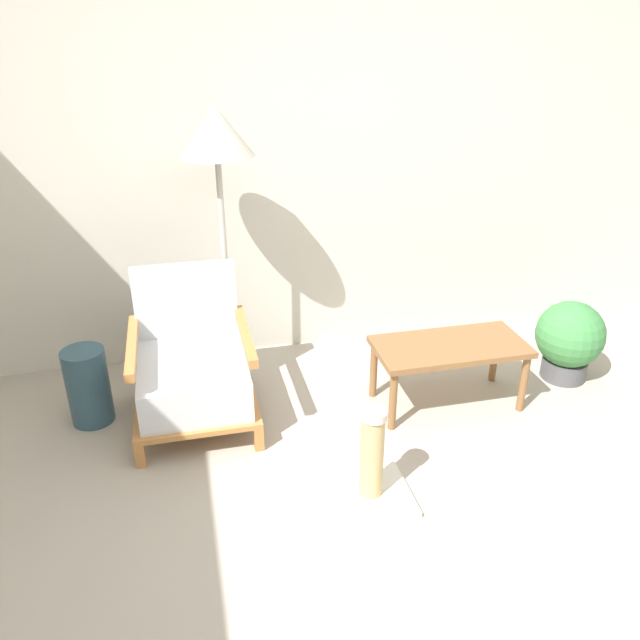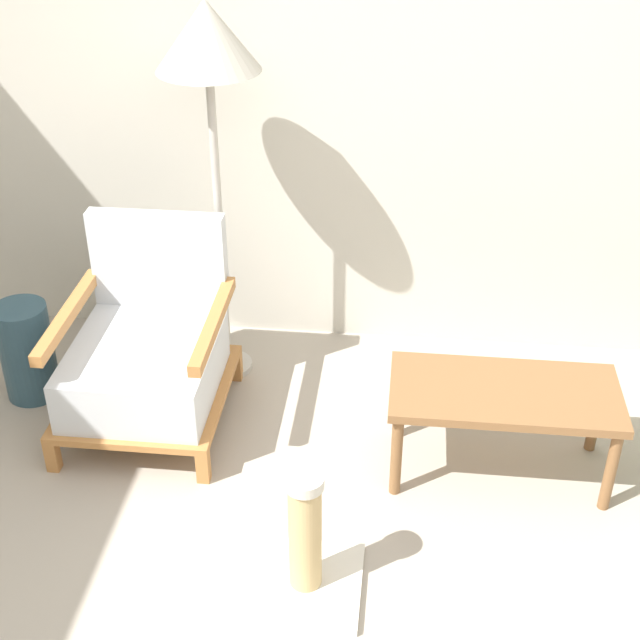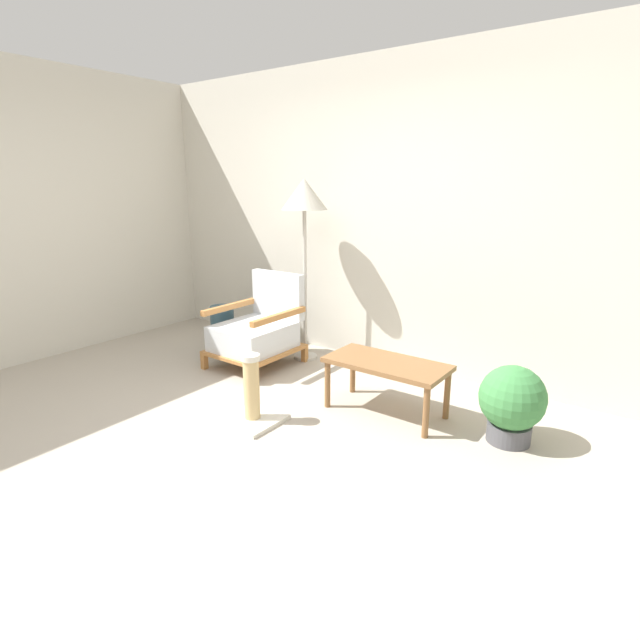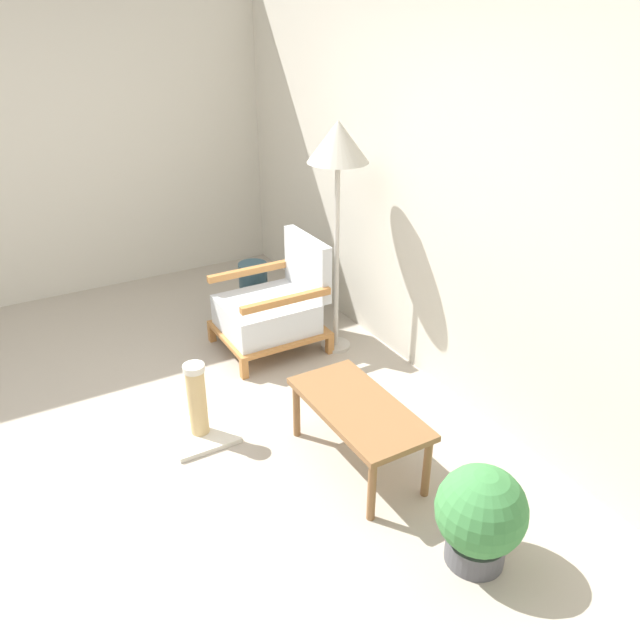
{
  "view_description": "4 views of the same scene",
  "coord_description": "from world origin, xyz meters",
  "px_view_note": "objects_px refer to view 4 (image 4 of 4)",
  "views": [
    {
      "loc": [
        -0.9,
        -1.79,
        2.09
      ],
      "look_at": [
        -0.17,
        1.3,
        0.55
      ],
      "focal_mm": 35.0,
      "sensor_mm": 36.0,
      "label": 1
    },
    {
      "loc": [
        0.15,
        -1.68,
        2.41
      ],
      "look_at": [
        -0.17,
        1.3,
        0.55
      ],
      "focal_mm": 50.0,
      "sensor_mm": 36.0,
      "label": 2
    },
    {
      "loc": [
        2.18,
        -1.88,
        1.64
      ],
      "look_at": [
        -0.17,
        1.3,
        0.55
      ],
      "focal_mm": 28.0,
      "sensor_mm": 36.0,
      "label": 3
    },
    {
      "loc": [
        2.89,
        -0.46,
        2.37
      ],
      "look_at": [
        -0.17,
        1.3,
        0.55
      ],
      "focal_mm": 35.0,
      "sensor_mm": 36.0,
      "label": 4
    }
  ],
  "objects_px": {
    "potted_plant": "(480,515)",
    "scratching_post": "(199,413)",
    "armchair": "(273,307)",
    "floor_lamp": "(338,152)",
    "coffee_table": "(358,413)",
    "vase": "(254,289)"
  },
  "relations": [
    {
      "from": "floor_lamp",
      "to": "potted_plant",
      "type": "relative_size",
      "value": 3.23
    },
    {
      "from": "vase",
      "to": "potted_plant",
      "type": "xyz_separation_m",
      "value": [
        2.91,
        -0.2,
        0.05
      ]
    },
    {
      "from": "floor_lamp",
      "to": "armchair",
      "type": "bearing_deg",
      "value": -122.27
    },
    {
      "from": "armchair",
      "to": "coffee_table",
      "type": "height_order",
      "value": "armchair"
    },
    {
      "from": "armchair",
      "to": "potted_plant",
      "type": "bearing_deg",
      "value": -2.33
    },
    {
      "from": "coffee_table",
      "to": "potted_plant",
      "type": "bearing_deg",
      "value": 6.86
    },
    {
      "from": "coffee_table",
      "to": "scratching_post",
      "type": "xyz_separation_m",
      "value": [
        -0.69,
        -0.69,
        -0.18
      ]
    },
    {
      "from": "coffee_table",
      "to": "vase",
      "type": "distance_m",
      "value": 2.07
    },
    {
      "from": "floor_lamp",
      "to": "coffee_table",
      "type": "relative_size",
      "value": 1.91
    },
    {
      "from": "armchair",
      "to": "vase",
      "type": "bearing_deg",
      "value": 170.11
    },
    {
      "from": "floor_lamp",
      "to": "scratching_post",
      "type": "distance_m",
      "value": 1.91
    },
    {
      "from": "vase",
      "to": "potted_plant",
      "type": "relative_size",
      "value": 0.87
    },
    {
      "from": "armchair",
      "to": "potted_plant",
      "type": "height_order",
      "value": "armchair"
    },
    {
      "from": "armchair",
      "to": "scratching_post",
      "type": "distance_m",
      "value": 1.19
    },
    {
      "from": "armchair",
      "to": "floor_lamp",
      "type": "height_order",
      "value": "floor_lamp"
    },
    {
      "from": "potted_plant",
      "to": "scratching_post",
      "type": "height_order",
      "value": "potted_plant"
    },
    {
      "from": "vase",
      "to": "scratching_post",
      "type": "relative_size",
      "value": 0.9
    },
    {
      "from": "scratching_post",
      "to": "vase",
      "type": "bearing_deg",
      "value": 143.99
    },
    {
      "from": "armchair",
      "to": "floor_lamp",
      "type": "relative_size",
      "value": 0.49
    },
    {
      "from": "vase",
      "to": "scratching_post",
      "type": "height_order",
      "value": "scratching_post"
    },
    {
      "from": "coffee_table",
      "to": "armchair",
      "type": "bearing_deg",
      "value": 172.29
    },
    {
      "from": "armchair",
      "to": "floor_lamp",
      "type": "bearing_deg",
      "value": 57.73
    }
  ]
}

